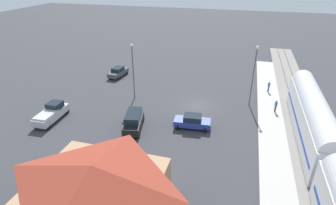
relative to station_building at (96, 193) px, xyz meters
The scene contains 12 objects.
ground_plane 22.54m from the station_building, 100.31° to the right, with size 200.00×200.00×0.00m, color #38383D.
railway_track 28.55m from the station_building, 129.29° to the right, with size 4.80×70.00×0.30m.
platform 26.21m from the station_building, 122.47° to the right, with size 3.20×46.00×0.30m.
station_building is the anchor object (origin of this frame).
pedestrian_on_platform 26.79m from the station_building, 123.13° to the right, with size 0.36×0.36×1.71m.
pedestrian_waiting_far 32.42m from the station_building, 115.62° to the right, with size 0.36×0.36×1.71m.
sedan_blue 16.46m from the station_building, 105.65° to the right, with size 4.65×2.58×1.74m.
pickup_silver 18.65m from the station_building, 42.60° to the right, with size 2.16×5.47×2.14m.
sedan_charcoal 32.01m from the station_building, 67.63° to the right, with size 2.35×4.68×1.74m.
suv_black 13.76m from the station_building, 79.44° to the right, with size 2.98×5.21×2.22m.
light_pole_near_platform 26.81m from the station_building, 114.82° to the right, with size 0.44×0.44×8.76m.
light_pole_lot_center 22.70m from the station_building, 75.10° to the right, with size 0.44×0.44×8.43m.
Camera 1 is at (-5.53, 35.43, 18.26)m, focal length 29.29 mm.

